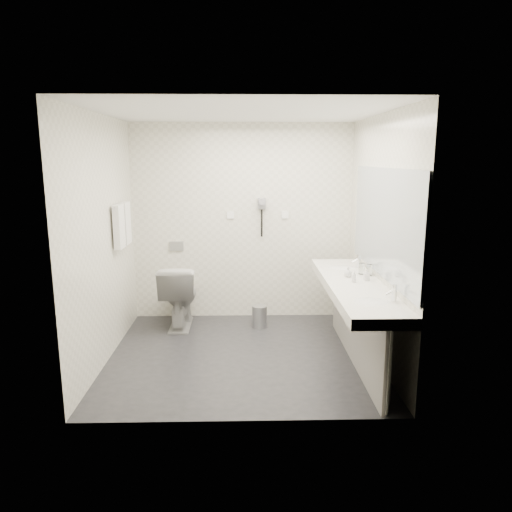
{
  "coord_description": "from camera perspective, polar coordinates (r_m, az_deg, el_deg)",
  "views": [
    {
      "loc": [
        0.03,
        -4.76,
        2.07
      ],
      "look_at": [
        0.15,
        0.15,
        1.05
      ],
      "focal_mm": 33.3,
      "sensor_mm": 36.0,
      "label": 1
    }
  ],
  "objects": [
    {
      "name": "wall_left",
      "position": [
        5.03,
        -17.9,
        1.8
      ],
      "size": [
        0.0,
        2.6,
        2.6
      ],
      "primitive_type": "plane",
      "rotation": [
        1.57,
        0.0,
        1.57
      ],
      "color": "silver",
      "rests_on": "floor"
    },
    {
      "name": "mirror",
      "position": [
        4.79,
        15.07,
        3.91
      ],
      "size": [
        0.02,
        2.2,
        1.05
      ],
      "primitive_type": "cube",
      "color": "#B2BCC6",
      "rests_on": "wall_right"
    },
    {
      "name": "towel_rail",
      "position": [
        5.51,
        -15.99,
        5.87
      ],
      "size": [
        0.02,
        0.62,
        0.02
      ],
      "primitive_type": "cylinder",
      "rotation": [
        1.57,
        0.0,
        0.0
      ],
      "color": "silver",
      "rests_on": "wall_left"
    },
    {
      "name": "dryer_barrel",
      "position": [
        5.98,
        0.72,
        6.56
      ],
      "size": [
        0.08,
        0.14,
        0.08
      ],
      "primitive_type": "cylinder",
      "rotation": [
        1.57,
        0.0,
        0.0
      ],
      "color": "gray",
      "rests_on": "dryer_cradle"
    },
    {
      "name": "vanity_counter",
      "position": [
        4.85,
        11.71,
        -3.68
      ],
      "size": [
        0.55,
        2.2,
        0.1
      ],
      "primitive_type": "cube",
      "color": "white",
      "rests_on": "floor"
    },
    {
      "name": "faucet_far",
      "position": [
        5.48,
        12.24,
        -0.58
      ],
      "size": [
        0.04,
        0.04,
        0.15
      ],
      "primitive_type": "cylinder",
      "color": "silver",
      "rests_on": "vanity_counter"
    },
    {
      "name": "ceiling",
      "position": [
        4.78,
        -1.84,
        16.9
      ],
      "size": [
        2.8,
        2.8,
        0.0
      ],
      "primitive_type": "plane",
      "rotation": [
        3.14,
        0.0,
        0.0
      ],
      "color": "white",
      "rests_on": "wall_back"
    },
    {
      "name": "wall_back",
      "position": [
        6.11,
        -1.67,
        4.02
      ],
      "size": [
        2.8,
        0.0,
        2.8
      ],
      "primitive_type": "plane",
      "rotation": [
        1.57,
        0.0,
        0.0
      ],
      "color": "silver",
      "rests_on": "floor"
    },
    {
      "name": "dryer_cradle",
      "position": [
        6.06,
        0.7,
        6.34
      ],
      "size": [
        0.1,
        0.04,
        0.14
      ],
      "primitive_type": "cube",
      "color": "gray",
      "rests_on": "wall_back"
    },
    {
      "name": "bin_lid",
      "position": [
        5.89,
        0.43,
        -6.06
      ],
      "size": [
        0.19,
        0.19,
        0.02
      ],
      "primitive_type": "cylinder",
      "color": "#B2B5BA",
      "rests_on": "pedal_bin"
    },
    {
      "name": "vanity_post_near",
      "position": [
        4.07,
        15.58,
        -13.34
      ],
      "size": [
        0.06,
        0.06,
        0.75
      ],
      "primitive_type": "cylinder",
      "color": "silver",
      "rests_on": "floor"
    },
    {
      "name": "wall_front",
      "position": [
        3.55,
        -1.86,
        -1.6
      ],
      "size": [
        2.8,
        0.0,
        2.8
      ],
      "primitive_type": "plane",
      "rotation": [
        -1.57,
        0.0,
        0.0
      ],
      "color": "silver",
      "rests_on": "floor"
    },
    {
      "name": "towel_far",
      "position": [
        5.66,
        -15.42,
        3.81
      ],
      "size": [
        0.07,
        0.24,
        0.48
      ],
      "primitive_type": "cube",
      "color": "white",
      "rests_on": "towel_rail"
    },
    {
      "name": "vanity_panel",
      "position": [
        4.99,
        11.79,
        -8.38
      ],
      "size": [
        0.03,
        2.15,
        0.75
      ],
      "primitive_type": "cube",
      "color": "gray",
      "rests_on": "floor"
    },
    {
      "name": "pedal_bin",
      "position": [
        5.93,
        0.42,
        -7.33
      ],
      "size": [
        0.2,
        0.2,
        0.26
      ],
      "primitive_type": "cylinder",
      "rotation": [
        0.0,
        0.0,
        -0.1
      ],
      "color": "#B2B5BA",
      "rests_on": "floor"
    },
    {
      "name": "toilet",
      "position": [
        5.99,
        -9.2,
        -4.67
      ],
      "size": [
        0.45,
        0.78,
        0.79
      ],
      "primitive_type": "imported",
      "rotation": [
        0.0,
        0.0,
        3.15
      ],
      "color": "white",
      "rests_on": "floor"
    },
    {
      "name": "glass_left",
      "position": [
        5.13,
        13.47,
        -1.65
      ],
      "size": [
        0.09,
        0.09,
        0.12
      ],
      "primitive_type": "cylinder",
      "rotation": [
        0.0,
        0.0,
        0.41
      ],
      "color": "silver",
      "rests_on": "vanity_counter"
    },
    {
      "name": "soap_bottle_a",
      "position": [
        4.92,
        13.15,
        -2.23
      ],
      "size": [
        0.06,
        0.06,
        0.12
      ],
      "primitive_type": "imported",
      "rotation": [
        0.0,
        0.0,
        0.12
      ],
      "color": "silver",
      "rests_on": "vanity_counter"
    },
    {
      "name": "dryer_cord",
      "position": [
        6.07,
        0.69,
        3.97
      ],
      "size": [
        0.02,
        0.02,
        0.35
      ],
      "primitive_type": "cylinder",
      "color": "black",
      "rests_on": "dryer_cradle"
    },
    {
      "name": "flush_plate",
      "position": [
        6.21,
        -9.53,
        1.18
      ],
      "size": [
        0.18,
        0.02,
        0.12
      ],
      "primitive_type": "cube",
      "color": "#B2B5BA",
      "rests_on": "wall_back"
    },
    {
      "name": "soap_bottle_b",
      "position": [
        5.03,
        10.99,
        -1.89
      ],
      "size": [
        0.11,
        0.11,
        0.11
      ],
      "primitive_type": "imported",
      "rotation": [
        0.0,
        0.0,
        -0.39
      ],
      "color": "silver",
      "rests_on": "vanity_counter"
    },
    {
      "name": "switch_plate_a",
      "position": [
        6.09,
        -3.09,
        4.93
      ],
      "size": [
        0.09,
        0.02,
        0.09
      ],
      "primitive_type": "cube",
      "color": "white",
      "rests_on": "wall_back"
    },
    {
      "name": "vanity_post_far",
      "position": [
        5.96,
        9.83,
        -4.97
      ],
      "size": [
        0.06,
        0.06,
        0.75
      ],
      "primitive_type": "cylinder",
      "color": "silver",
      "rests_on": "floor"
    },
    {
      "name": "floor",
      "position": [
        5.19,
        -1.65,
        -11.79
      ],
      "size": [
        2.8,
        2.8,
        0.0
      ],
      "primitive_type": "plane",
      "color": "#242428",
      "rests_on": "ground"
    },
    {
      "name": "glass_right",
      "position": [
        5.18,
        12.59,
        -1.49
      ],
      "size": [
        0.08,
        0.08,
        0.12
      ],
      "primitive_type": "cylinder",
      "rotation": [
        0.0,
        0.0,
        0.23
      ],
      "color": "silver",
      "rests_on": "vanity_counter"
    },
    {
      "name": "wall_right",
      "position": [
        5.02,
        14.48,
        1.96
      ],
      "size": [
        0.0,
        2.6,
        2.6
      ],
      "primitive_type": "plane",
      "rotation": [
        1.57,
        0.0,
        -1.57
      ],
      "color": "silver",
      "rests_on": "floor"
    },
    {
      "name": "towel_near",
      "position": [
        5.4,
        -16.12,
        3.4
      ],
      "size": [
        0.07,
        0.24,
        0.48
      ],
      "primitive_type": "cube",
      "color": "white",
      "rests_on": "towel_rail"
    },
    {
      "name": "switch_plate_b",
      "position": [
        6.11,
        3.51,
        4.95
      ],
      "size": [
        0.09,
        0.02,
        0.09
      ],
      "primitive_type": "cube",
      "color": "white",
      "rests_on": "wall_back"
    },
    {
      "name": "basin_near",
      "position": [
        4.24,
        13.69,
        -5.53
      ],
      "size": [
        0.4,
        0.31,
        0.05
      ],
      "primitive_type": "ellipsoid",
      "color": "white",
      "rests_on": "vanity_counter"
    },
    {
      "name": "faucet_near",
      "position": [
        4.27,
        16.29,
        -4.3
      ],
      "size": [
        0.04,
        0.04,
        0.15
      ],
      "primitive_type": "cylinder",
      "color": "silver",
      "rests_on": "vanity_counter"
    },
    {
      "name": "basin_far",
      "position": [
        5.46,
        10.21,
        -1.52
      ],
      "size": [
        0.4,
        0.31,
        0.05
      ],
      "primitive_type": "ellipsoid",
      "color": "white",
      "rests_on": "vanity_counter"
    },
    {
      "name": "soap_bottle_c",
      "position": [
        4.82,
        11.68,
        -2.44
      ],
      "size": [
        0.06,
        0.06,
        0.12
      ],
      "primitive_type": "imported",
      "rotation": [
        0.0,
        0.0,
        -0.34
      ],
      "color": "silver",
      "rests_on": "vanity_counter"
    }
  ]
}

